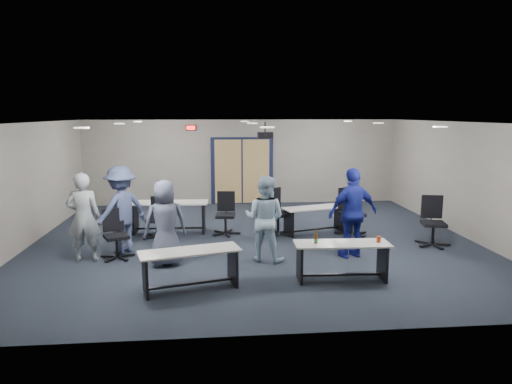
{
  "coord_description": "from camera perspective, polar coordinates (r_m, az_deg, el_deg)",
  "views": [
    {
      "loc": [
        -0.89,
        -10.09,
        2.9
      ],
      "look_at": [
        0.01,
        -0.3,
        1.2
      ],
      "focal_mm": 32.0,
      "sensor_mm": 36.0,
      "label": 1
    }
  ],
  "objects": [
    {
      "name": "floor",
      "position": [
        10.54,
        -0.22,
        -6.15
      ],
      "size": [
        10.0,
        10.0,
        0.0
      ],
      "primitive_type": "plane",
      "color": "#1C212D",
      "rests_on": "ground"
    },
    {
      "name": "back_wall",
      "position": [
        14.7,
        -1.77,
        3.77
      ],
      "size": [
        10.0,
        0.04,
        2.7
      ],
      "primitive_type": "cube",
      "color": "gray",
      "rests_on": "floor"
    },
    {
      "name": "front_wall",
      "position": [
        5.87,
        3.63,
        -5.52
      ],
      "size": [
        10.0,
        0.04,
        2.7
      ],
      "primitive_type": "cube",
      "color": "gray",
      "rests_on": "floor"
    },
    {
      "name": "left_wall",
      "position": [
        11.01,
        -27.13,
        0.64
      ],
      "size": [
        0.04,
        9.0,
        2.7
      ],
      "primitive_type": "cube",
      "color": "gray",
      "rests_on": "floor"
    },
    {
      "name": "right_wall",
      "position": [
        11.79,
        24.77,
        1.35
      ],
      "size": [
        0.04,
        9.0,
        2.7
      ],
      "primitive_type": "cube",
      "color": "gray",
      "rests_on": "floor"
    },
    {
      "name": "ceiling",
      "position": [
        10.13,
        -0.24,
        8.69
      ],
      "size": [
        10.0,
        9.0,
        0.04
      ],
      "primitive_type": "cube",
      "color": "silver",
      "rests_on": "back_wall"
    },
    {
      "name": "double_door",
      "position": [
        14.7,
        -1.75,
        2.59
      ],
      "size": [
        2.0,
        0.07,
        2.2
      ],
      "color": "black",
      "rests_on": "back_wall"
    },
    {
      "name": "exit_sign",
      "position": [
        14.56,
        -8.13,
        7.95
      ],
      "size": [
        0.32,
        0.07,
        0.18
      ],
      "color": "black",
      "rests_on": "back_wall"
    },
    {
      "name": "ceiling_projector",
      "position": [
        10.67,
        1.15,
        7.15
      ],
      "size": [
        0.35,
        0.32,
        0.37
      ],
      "color": "black",
      "rests_on": "ceiling"
    },
    {
      "name": "ceiling_can_lights",
      "position": [
        10.38,
        -0.36,
        8.55
      ],
      "size": [
        6.24,
        5.74,
        0.02
      ],
      "primitive_type": null,
      "color": "white",
      "rests_on": "ceiling"
    },
    {
      "name": "table_front_left",
      "position": [
        7.71,
        -8.23,
        -8.74
      ],
      "size": [
        1.74,
        0.96,
        0.67
      ],
      "rotation": [
        0.0,
        0.0,
        0.26
      ],
      "color": "#AEACA5",
      "rests_on": "floor"
    },
    {
      "name": "table_front_right",
      "position": [
        8.19,
        10.64,
        -7.65
      ],
      "size": [
        1.68,
        0.61,
        0.92
      ],
      "rotation": [
        0.0,
        0.0,
        -0.04
      ],
      "color": "#AEACA5",
      "rests_on": "floor"
    },
    {
      "name": "table_back_left",
      "position": [
        11.38,
        -10.77,
        -2.43
      ],
      "size": [
        1.9,
        0.7,
        0.76
      ],
      "rotation": [
        0.0,
        0.0,
        -0.04
      ],
      "color": "#AEACA5",
      "rests_on": "floor"
    },
    {
      "name": "table_back_right",
      "position": [
        11.24,
        7.38,
        -2.9
      ],
      "size": [
        1.68,
        0.95,
        0.65
      ],
      "rotation": [
        0.0,
        0.0,
        0.28
      ],
      "color": "#AEACA5",
      "rests_on": "floor"
    },
    {
      "name": "chair_back_a",
      "position": [
        10.9,
        -12.29,
        -3.23
      ],
      "size": [
        0.72,
        0.72,
        0.96
      ],
      "primitive_type": null,
      "rotation": [
        0.0,
        0.0,
        -0.21
      ],
      "color": "black",
      "rests_on": "floor"
    },
    {
      "name": "chair_back_b",
      "position": [
        11.0,
        -3.84,
        -2.74
      ],
      "size": [
        0.72,
        0.72,
        1.03
      ],
      "primitive_type": null,
      "rotation": [
        0.0,
        0.0,
        -0.12
      ],
      "color": "black",
      "rests_on": "floor"
    },
    {
      "name": "chair_back_c",
      "position": [
        10.96,
        2.78,
        -2.53
      ],
      "size": [
        0.95,
        0.95,
        1.11
      ],
      "primitive_type": null,
      "rotation": [
        0.0,
        0.0,
        0.5
      ],
      "color": "black",
      "rests_on": "floor"
    },
    {
      "name": "chair_back_d",
      "position": [
        11.12,
        11.93,
        -2.49
      ],
      "size": [
        0.89,
        0.89,
        1.14
      ],
      "primitive_type": null,
      "rotation": [
        0.0,
        0.0,
        0.28
      ],
      "color": "black",
      "rests_on": "floor"
    },
    {
      "name": "chair_loose_left",
      "position": [
        9.6,
        -17.06,
        -5.1
      ],
      "size": [
        0.84,
        0.84,
        1.0
      ],
      "primitive_type": null,
      "rotation": [
        0.0,
        0.0,
        0.43
      ],
      "color": "black",
      "rests_on": "floor"
    },
    {
      "name": "chair_loose_right",
      "position": [
        10.77,
        21.33,
        -3.47
      ],
      "size": [
        0.82,
        0.82,
        1.1
      ],
      "primitive_type": null,
      "rotation": [
        0.0,
        0.0,
        -0.2
      ],
      "color": "black",
      "rests_on": "floor"
    },
    {
      "name": "person_gray",
      "position": [
        9.57,
        -20.75,
        -2.97
      ],
      "size": [
        0.68,
        0.47,
        1.77
      ],
      "primitive_type": "imported",
      "rotation": [
        0.0,
        0.0,
        3.22
      ],
      "color": "#91999F",
      "rests_on": "floor"
    },
    {
      "name": "person_plaid",
      "position": [
        8.89,
        -11.26,
        -3.81
      ],
      "size": [
        0.91,
        0.7,
        1.67
      ],
      "primitive_type": "imported",
      "rotation": [
        0.0,
        0.0,
        3.37
      ],
      "color": "#4C5168",
      "rests_on": "floor"
    },
    {
      "name": "person_lightblue",
      "position": [
        9.01,
        1.09,
        -3.33
      ],
      "size": [
        1.02,
        0.93,
        1.7
      ],
      "primitive_type": "imported",
      "rotation": [
        0.0,
        0.0,
        2.71
      ],
      "color": "#A8C7DE",
      "rests_on": "floor"
    },
    {
      "name": "person_navy",
      "position": [
        9.41,
        12.03,
        -2.58
      ],
      "size": [
        1.15,
        0.7,
        1.83
      ],
      "primitive_type": "imported",
      "rotation": [
        0.0,
        0.0,
        3.39
      ],
      "color": "navy",
      "rests_on": "floor"
    },
    {
      "name": "person_back",
      "position": [
        9.92,
        -16.49,
        -2.14
      ],
      "size": [
        1.32,
        1.31,
        1.83
      ],
      "primitive_type": "imported",
      "rotation": [
        0.0,
        0.0,
        3.91
      ],
      "color": "#434F78",
      "rests_on": "floor"
    }
  ]
}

